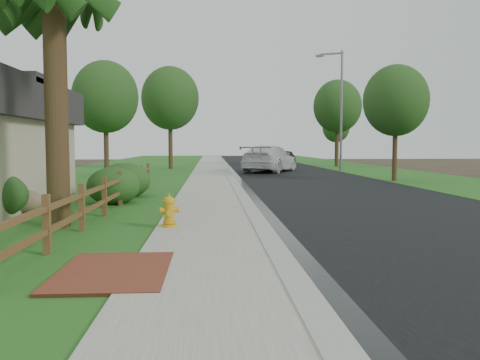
{
  "coord_description": "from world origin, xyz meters",
  "views": [
    {
      "loc": [
        -0.77,
        -8.49,
        1.96
      ],
      "look_at": [
        -0.04,
        3.85,
        1.09
      ],
      "focal_mm": 38.0,
      "sensor_mm": 36.0,
      "label": 1
    }
  ],
  "objects": [
    {
      "name": "tree_near_right",
      "position": [
        9.0,
        17.88,
        4.26
      ],
      "size": [
        3.42,
        3.42,
        6.15
      ],
      "color": "#342615",
      "rests_on": "ground"
    },
    {
      "name": "fire_hydrant",
      "position": [
        -1.7,
        3.01,
        0.44
      ],
      "size": [
        0.49,
        0.4,
        0.75
      ],
      "color": "gold",
      "rests_on": "sidewalk"
    },
    {
      "name": "boulder",
      "position": [
        -6.0,
        6.05,
        0.35
      ],
      "size": [
        1.06,
        0.81,
        0.69
      ],
      "primitive_type": "ellipsoid",
      "rotation": [
        0.0,
        0.0,
        -0.03
      ],
      "color": "brown",
      "rests_on": "ground"
    },
    {
      "name": "grass_strip",
      "position": [
        -2.8,
        35.0,
        0.03
      ],
      "size": [
        1.6,
        90.0,
        0.06
      ],
      "primitive_type": "cube",
      "color": "#1A5C1E",
      "rests_on": "ground"
    },
    {
      "name": "tree_mid_left",
      "position": [
        -3.9,
        31.92,
        5.58
      ],
      "size": [
        4.52,
        4.52,
        8.08
      ],
      "color": "#342615",
      "rests_on": "ground"
    },
    {
      "name": "tree_far_right",
      "position": [
        13.0,
        46.56,
        3.8
      ],
      "size": [
        2.95,
        2.95,
        5.44
      ],
      "color": "#342615",
      "rests_on": "ground"
    },
    {
      "name": "white_suv",
      "position": [
        3.45,
        27.38,
        0.95
      ],
      "size": [
        5.01,
        6.95,
        1.87
      ],
      "primitive_type": "imported",
      "rotation": [
        0.0,
        0.0,
        2.72
      ],
      "color": "silver",
      "rests_on": "road"
    },
    {
      "name": "shrub_c",
      "position": [
        -3.9,
        8.09,
        0.62
      ],
      "size": [
        2.05,
        2.05,
        1.23
      ],
      "primitive_type": "ellipsoid",
      "rotation": [
        0.0,
        0.0,
        -0.23
      ],
      "color": "#1D4217",
      "rests_on": "ground"
    },
    {
      "name": "lawn_near",
      "position": [
        -8.0,
        35.0,
        0.02
      ],
      "size": [
        9.0,
        90.0,
        0.04
      ],
      "primitive_type": "cube",
      "color": "#1A5C1E",
      "rests_on": "ground"
    },
    {
      "name": "road",
      "position": [
        4.6,
        35.0,
        0.01
      ],
      "size": [
        8.0,
        90.0,
        0.02
      ],
      "primitive_type": "cube",
      "color": "black",
      "rests_on": "ground"
    },
    {
      "name": "curb",
      "position": [
        0.4,
        35.0,
        0.06
      ],
      "size": [
        0.4,
        90.0,
        0.12
      ],
      "primitive_type": "cube",
      "color": "gray",
      "rests_on": "ground"
    },
    {
      "name": "brick_patch",
      "position": [
        -2.2,
        -1.0,
        0.06
      ],
      "size": [
        1.6,
        2.4,
        0.11
      ],
      "primitive_type": "cube",
      "color": "brown",
      "rests_on": "ground"
    },
    {
      "name": "ranch_fence",
      "position": [
        -3.6,
        6.4,
        0.62
      ],
      "size": [
        0.12,
        16.92,
        1.1
      ],
      "color": "#433016",
      "rests_on": "ground"
    },
    {
      "name": "wet_gutter",
      "position": [
        0.75,
        35.0,
        0.02
      ],
      "size": [
        0.5,
        90.0,
        0.0
      ],
      "primitive_type": "cube",
      "color": "black",
      "rests_on": "road"
    },
    {
      "name": "dark_car_mid",
      "position": [
        5.92,
        37.26,
        0.76
      ],
      "size": [
        1.76,
        4.34,
        1.48
      ],
      "primitive_type": "imported",
      "rotation": [
        0.0,
        0.0,
        3.14
      ],
      "color": "black",
      "rests_on": "road"
    },
    {
      "name": "ground",
      "position": [
        0.0,
        0.0,
        0.0
      ],
      "size": [
        120.0,
        120.0,
        0.0
      ],
      "primitive_type": "plane",
      "color": "#31271B"
    },
    {
      "name": "tree_mid_right",
      "position": [
        10.32,
        35.47,
        5.28
      ],
      "size": [
        4.19,
        4.19,
        7.6
      ],
      "color": "#342615",
      "rests_on": "ground"
    },
    {
      "name": "dark_car_far",
      "position": [
        5.74,
        42.01,
        0.8
      ],
      "size": [
        2.24,
        4.9,
        1.56
      ],
      "primitive_type": "imported",
      "rotation": [
        0.0,
        0.0,
        -0.13
      ],
      "color": "black",
      "rests_on": "road"
    },
    {
      "name": "sidewalk",
      "position": [
        -0.9,
        35.0,
        0.05
      ],
      "size": [
        2.2,
        90.0,
        0.1
      ],
      "primitive_type": "cube",
      "color": "gray",
      "rests_on": "ground"
    },
    {
      "name": "verge_far",
      "position": [
        11.5,
        35.0,
        0.02
      ],
      "size": [
        6.0,
        90.0,
        0.04
      ],
      "primitive_type": "cube",
      "color": "#1A5C1E",
      "rests_on": "ground"
    },
    {
      "name": "shrub_d",
      "position": [
        -3.9,
        10.19,
        0.65
      ],
      "size": [
        2.52,
        2.52,
        1.3
      ],
      "primitive_type": "ellipsoid",
      "rotation": [
        0.0,
        0.0,
        -0.42
      ],
      "color": "#1D4217",
      "rests_on": "ground"
    },
    {
      "name": "streetlight",
      "position": [
        8.55,
        27.94,
        4.92
      ],
      "size": [
        1.89,
        0.99,
        8.69
      ],
      "color": "slate",
      "rests_on": "ground"
    },
    {
      "name": "tree_near_left",
      "position": [
        -7.0,
        22.44,
        4.78
      ],
      "size": [
        3.92,
        3.92,
        6.95
      ],
      "color": "#342615",
      "rests_on": "ground"
    }
  ]
}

